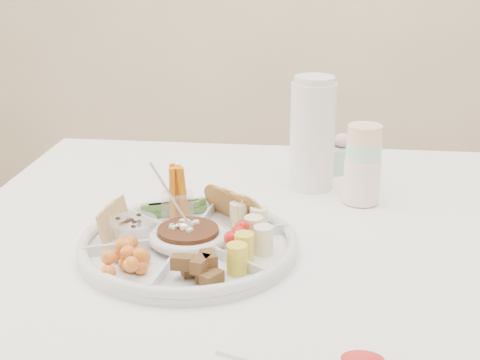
# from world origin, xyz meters

# --- Properties ---
(party_tray) EXTENTS (0.50, 0.50, 0.04)m
(party_tray) POSITION_xyz_m (-0.28, -0.15, 0.78)
(party_tray) COLOR white
(party_tray) RESTS_ON dining_table
(bean_dip) EXTENTS (0.14, 0.14, 0.04)m
(bean_dip) POSITION_xyz_m (-0.28, -0.15, 0.79)
(bean_dip) COLOR #361B13
(bean_dip) RESTS_ON party_tray
(tortillas) EXTENTS (0.12, 0.12, 0.06)m
(tortillas) POSITION_xyz_m (-0.20, -0.05, 0.80)
(tortillas) COLOR olive
(tortillas) RESTS_ON party_tray
(carrot_cucumber) EXTENTS (0.16, 0.16, 0.11)m
(carrot_cucumber) POSITION_xyz_m (-0.33, -0.03, 0.82)
(carrot_cucumber) COLOR orange
(carrot_cucumber) RESTS_ON party_tray
(pita_raisins) EXTENTS (0.16, 0.16, 0.07)m
(pita_raisins) POSITION_xyz_m (-0.41, -0.13, 0.80)
(pita_raisins) COLOR tan
(pita_raisins) RESTS_ON party_tray
(cherries) EXTENTS (0.14, 0.14, 0.04)m
(cherries) POSITION_xyz_m (-0.36, -0.25, 0.79)
(cherries) COLOR #FFB136
(cherries) RESTS_ON party_tray
(granola_chunks) EXTENTS (0.12, 0.12, 0.04)m
(granola_chunks) POSITION_xyz_m (-0.24, -0.27, 0.79)
(granola_chunks) COLOR #482614
(granola_chunks) RESTS_ON party_tray
(banana_tomato) EXTENTS (0.14, 0.14, 0.09)m
(banana_tomato) POSITION_xyz_m (-0.16, -0.17, 0.82)
(banana_tomato) COLOR #F3E990
(banana_tomato) RESTS_ON party_tray
(cup_stack) EXTENTS (0.08, 0.08, 0.21)m
(cup_stack) POSITION_xyz_m (0.03, 0.12, 0.86)
(cup_stack) COLOR #BBBBBB
(cup_stack) RESTS_ON dining_table
(thermos) EXTENTS (0.12, 0.12, 0.25)m
(thermos) POSITION_xyz_m (-0.08, 0.20, 0.88)
(thermos) COLOR white
(thermos) RESTS_ON dining_table
(flower_bowl) EXTENTS (0.12, 0.12, 0.09)m
(flower_bowl) POSITION_xyz_m (-0.04, 0.33, 0.80)
(flower_bowl) COLOR #9DC9B3
(flower_bowl) RESTS_ON dining_table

